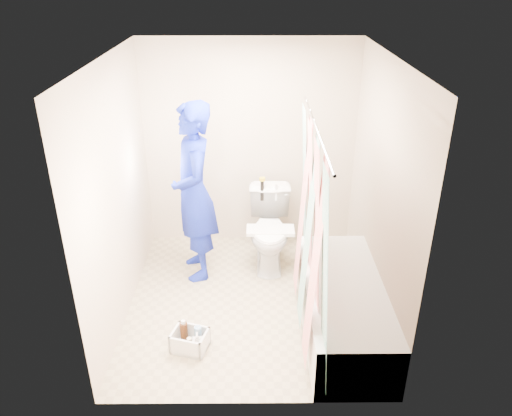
{
  "coord_description": "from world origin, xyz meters",
  "views": [
    {
      "loc": [
        0.04,
        -4.1,
        3.1
      ],
      "look_at": [
        0.06,
        0.26,
        0.92
      ],
      "focal_mm": 35.0,
      "sensor_mm": 36.0,
      "label": 1
    }
  ],
  "objects_px": {
    "bathtub": "(342,305)",
    "plumber": "(194,193)",
    "cleaning_caddy": "(191,341)",
    "toilet": "(270,230)"
  },
  "relations": [
    {
      "from": "toilet",
      "to": "cleaning_caddy",
      "type": "height_order",
      "value": "toilet"
    },
    {
      "from": "plumber",
      "to": "cleaning_caddy",
      "type": "xyz_separation_m",
      "value": [
        0.05,
        -1.24,
        -0.87
      ]
    },
    {
      "from": "plumber",
      "to": "bathtub",
      "type": "bearing_deg",
      "value": 40.55
    },
    {
      "from": "bathtub",
      "to": "plumber",
      "type": "bearing_deg",
      "value": 145.42
    },
    {
      "from": "bathtub",
      "to": "plumber",
      "type": "xyz_separation_m",
      "value": [
        -1.42,
        0.98,
        0.69
      ]
    },
    {
      "from": "bathtub",
      "to": "cleaning_caddy",
      "type": "distance_m",
      "value": 1.41
    },
    {
      "from": "bathtub",
      "to": "plumber",
      "type": "distance_m",
      "value": 1.86
    },
    {
      "from": "cleaning_caddy",
      "to": "toilet",
      "type": "bearing_deg",
      "value": 78.81
    },
    {
      "from": "plumber",
      "to": "cleaning_caddy",
      "type": "bearing_deg",
      "value": -12.39
    },
    {
      "from": "toilet",
      "to": "plumber",
      "type": "distance_m",
      "value": 0.97
    }
  ]
}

